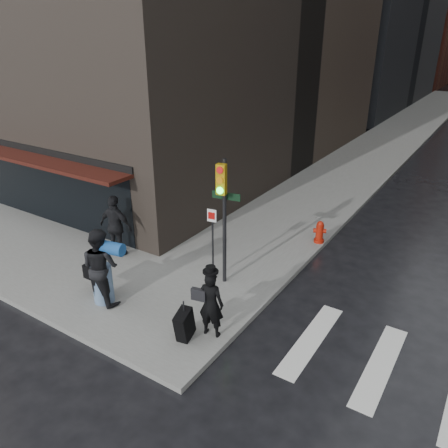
{
  "coord_description": "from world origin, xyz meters",
  "views": [
    {
      "loc": [
        6.28,
        -7.04,
        6.61
      ],
      "look_at": [
        -0.26,
        3.05,
        1.3
      ],
      "focal_mm": 35.0,
      "sensor_mm": 36.0,
      "label": 1
    }
  ],
  "objects_px": {
    "man_overcoat": "(205,307)",
    "fire_hydrant": "(320,233)",
    "traffic_light": "(222,206)",
    "man_jeans": "(101,266)",
    "man_greycoat": "(116,226)"
  },
  "relations": [
    {
      "from": "man_overcoat",
      "to": "traffic_light",
      "type": "distance_m",
      "value": 2.82
    },
    {
      "from": "traffic_light",
      "to": "fire_hydrant",
      "type": "xyz_separation_m",
      "value": [
        1.32,
        3.89,
        -1.95
      ]
    },
    {
      "from": "man_greycoat",
      "to": "traffic_light",
      "type": "relative_size",
      "value": 0.56
    },
    {
      "from": "man_jeans",
      "to": "fire_hydrant",
      "type": "height_order",
      "value": "man_jeans"
    },
    {
      "from": "man_jeans",
      "to": "man_greycoat",
      "type": "distance_m",
      "value": 2.55
    },
    {
      "from": "fire_hydrant",
      "to": "traffic_light",
      "type": "bearing_deg",
      "value": -108.72
    },
    {
      "from": "fire_hydrant",
      "to": "man_overcoat",
      "type": "bearing_deg",
      "value": -93.39
    },
    {
      "from": "man_jeans",
      "to": "man_greycoat",
      "type": "bearing_deg",
      "value": -53.36
    },
    {
      "from": "man_jeans",
      "to": "traffic_light",
      "type": "xyz_separation_m",
      "value": [
        2.08,
        2.45,
        1.26
      ]
    },
    {
      "from": "man_overcoat",
      "to": "man_greycoat",
      "type": "bearing_deg",
      "value": -32.01
    },
    {
      "from": "traffic_light",
      "to": "man_overcoat",
      "type": "bearing_deg",
      "value": -75.01
    },
    {
      "from": "man_overcoat",
      "to": "traffic_light",
      "type": "xyz_separation_m",
      "value": [
        -0.96,
        2.16,
        1.53
      ]
    },
    {
      "from": "man_overcoat",
      "to": "fire_hydrant",
      "type": "distance_m",
      "value": 6.08
    },
    {
      "from": "man_greycoat",
      "to": "traffic_light",
      "type": "height_order",
      "value": "traffic_light"
    },
    {
      "from": "man_greycoat",
      "to": "man_jeans",
      "type": "bearing_deg",
      "value": 120.32
    }
  ]
}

